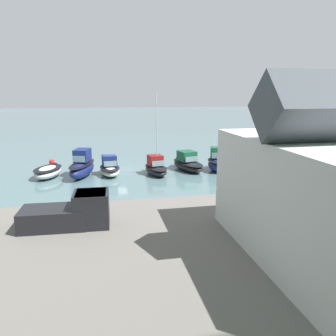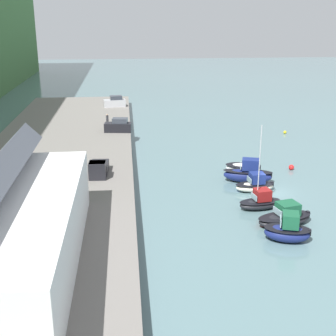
# 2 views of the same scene
# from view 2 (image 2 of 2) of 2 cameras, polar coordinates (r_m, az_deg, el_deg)

# --- Properties ---
(ground_plane) EXTENTS (320.00, 320.00, 0.00)m
(ground_plane) POSITION_cam_2_polar(r_m,az_deg,el_deg) (54.43, 12.63, -2.95)
(ground_plane) COLOR slate
(quay_promenade) EXTENTS (111.35, 20.14, 1.64)m
(quay_promenade) POSITION_cam_2_polar(r_m,az_deg,el_deg) (52.49, -15.25, -3.02)
(quay_promenade) COLOR slate
(quay_promenade) RESTS_ON ground_plane
(harbor_clubhouse) EXTENTS (23.96, 10.93, 8.10)m
(harbor_clubhouse) POSITION_cam_2_polar(r_m,az_deg,el_deg) (36.10, -19.85, -7.18)
(harbor_clubhouse) COLOR white
(harbor_clubhouse) RESTS_ON quay_promenade
(moored_boat_0) EXTENTS (3.35, 4.58, 2.70)m
(moored_boat_0) POSITION_cam_2_polar(r_m,az_deg,el_deg) (43.30, 14.38, -7.42)
(moored_boat_0) COLOR navy
(moored_boat_0) RESTS_ON ground_plane
(moored_boat_1) EXTENTS (3.67, 6.02, 2.21)m
(moored_boat_1) POSITION_cam_2_polar(r_m,az_deg,el_deg) (46.52, 14.10, -5.81)
(moored_boat_1) COLOR black
(moored_boat_1) RESTS_ON ground_plane
(moored_boat_2) EXTENTS (2.72, 4.74, 8.95)m
(moored_boat_2) POSITION_cam_2_polar(r_m,az_deg,el_deg) (49.59, 11.18, -4.04)
(moored_boat_2) COLOR black
(moored_boat_2) RESTS_ON ground_plane
(moored_boat_3) EXTENTS (2.44, 4.65, 2.16)m
(moored_boat_3) POSITION_cam_2_polar(r_m,az_deg,el_deg) (54.25, 10.58, -2.02)
(moored_boat_3) COLOR white
(moored_boat_3) RESTS_ON ground_plane
(moored_boat_4) EXTENTS (3.50, 6.18, 2.94)m
(moored_boat_4) POSITION_cam_2_polar(r_m,az_deg,el_deg) (56.74, 9.74, -0.69)
(moored_boat_4) COLOR navy
(moored_boat_4) RESTS_ON ground_plane
(moored_boat_5) EXTENTS (3.56, 4.92, 1.16)m
(moored_boat_5) POSITION_cam_2_polar(r_m,az_deg,el_deg) (60.23, 9.14, 0.01)
(moored_boat_5) COLOR silver
(moored_boat_5) RESTS_ON ground_plane
(parked_car_0) EXTENTS (2.34, 4.40, 2.16)m
(parked_car_0) POSITION_cam_2_polar(r_m,az_deg,el_deg) (93.73, -6.50, 8.00)
(parked_car_0) COLOR #B7B7BC
(parked_car_0) RESTS_ON quay_promenade
(parked_car_1) EXTENTS (2.32, 4.39, 2.16)m
(parked_car_1) POSITION_cam_2_polar(r_m,az_deg,el_deg) (73.65, -6.05, 5.12)
(parked_car_1) COLOR black
(parked_car_1) RESTS_ON quay_promenade
(pickup_truck_0) EXTENTS (4.81, 2.16, 1.90)m
(pickup_truck_0) POSITION_cam_2_polar(r_m,az_deg,el_deg) (54.11, -8.47, -0.05)
(pickup_truck_0) COLOR black
(pickup_truck_0) RESTS_ON quay_promenade
(person_on_quay) EXTENTS (0.40, 0.40, 2.14)m
(person_on_quay) POSITION_cam_2_polar(r_m,az_deg,el_deg) (76.89, -7.41, 5.78)
(person_on_quay) COLOR #232838
(person_on_quay) RESTS_ON quay_promenade
(mooring_buoy_0) EXTENTS (0.52, 0.52, 0.52)m
(mooring_buoy_0) POSITION_cam_2_polar(r_m,az_deg,el_deg) (81.23, 14.07, 4.26)
(mooring_buoy_0) COLOR yellow
(mooring_buoy_0) RESTS_ON ground_plane
(mooring_buoy_1) EXTENTS (0.69, 0.69, 0.69)m
(mooring_buoy_1) POSITION_cam_2_polar(r_m,az_deg,el_deg) (62.65, 14.81, 0.08)
(mooring_buoy_1) COLOR red
(mooring_buoy_1) RESTS_ON ground_plane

